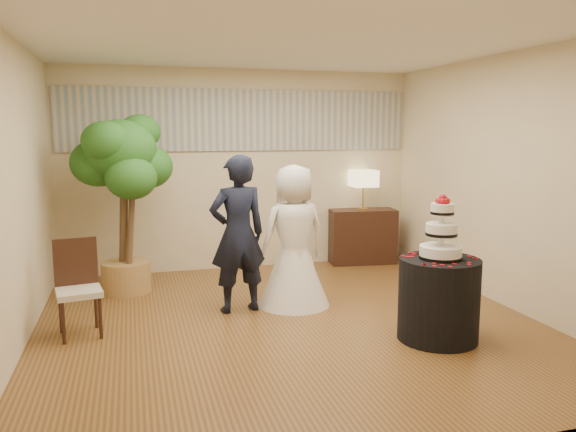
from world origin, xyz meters
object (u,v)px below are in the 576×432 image
object	(u,v)px
side_chair	(79,289)
groom	(238,234)
ficus_tree	(123,203)
table_lamp	(363,190)
console	(362,236)
wedding_cake	(442,227)
cake_table	(439,299)
bride	(294,236)

from	to	relation	value
side_chair	groom	bearing A→B (deg)	1.95
groom	ficus_tree	xyz separation A→B (m)	(-1.19, 1.09, 0.25)
table_lamp	ficus_tree	xyz separation A→B (m)	(-3.38, -0.65, 0.01)
groom	console	world-z (taller)	groom
wedding_cake	ficus_tree	world-z (taller)	ficus_tree
groom	console	distance (m)	2.84
table_lamp	cake_table	bearing A→B (deg)	-99.99
groom	table_lamp	bearing A→B (deg)	-149.73
wedding_cake	groom	bearing A→B (deg)	140.97
table_lamp	side_chair	distance (m)	4.38
table_lamp	console	bearing A→B (deg)	0.00
groom	bride	bearing A→B (deg)	176.23
bride	side_chair	size ratio (longest dim) A/B	1.72
bride	table_lamp	distance (m)	2.31
wedding_cake	side_chair	xyz separation A→B (m)	(-3.26, 1.00, -0.62)
bride	wedding_cake	bearing A→B (deg)	115.96
bride	ficus_tree	bearing A→B (deg)	-39.66
cake_table	groom	bearing A→B (deg)	140.97
groom	table_lamp	world-z (taller)	groom
side_chair	cake_table	bearing A→B (deg)	-27.09
console	ficus_tree	xyz separation A→B (m)	(-3.38, -0.65, 0.70)
bride	cake_table	size ratio (longest dim) A/B	2.04
console	ficus_tree	size ratio (longest dim) A/B	0.44
console	ficus_tree	bearing A→B (deg)	-162.20
cake_table	console	bearing A→B (deg)	80.01
groom	wedding_cake	xyz separation A→B (m)	(1.65, -1.34, 0.23)
cake_table	console	xyz separation A→B (m)	(0.54, 3.08, 0.01)
wedding_cake	ficus_tree	size ratio (longest dim) A/B	0.27
bride	table_lamp	size ratio (longest dim) A/B	2.74
cake_table	ficus_tree	distance (m)	3.80
wedding_cake	side_chair	bearing A→B (deg)	162.91
ficus_tree	side_chair	xyz separation A→B (m)	(-0.42, -1.43, -0.64)
bride	wedding_cake	world-z (taller)	bride
bride	cake_table	xyz separation A→B (m)	(1.01, -1.39, -0.41)
side_chair	console	bearing A→B (deg)	18.63
side_chair	table_lamp	bearing A→B (deg)	18.63
cake_table	console	world-z (taller)	console
wedding_cake	side_chair	distance (m)	3.47
bride	console	xyz separation A→B (m)	(1.55, 1.69, -0.39)
console	wedding_cake	bearing A→B (deg)	-93.09
cake_table	side_chair	size ratio (longest dim) A/B	0.84
wedding_cake	side_chair	world-z (taller)	wedding_cake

